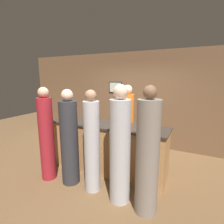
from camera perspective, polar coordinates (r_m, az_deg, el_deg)
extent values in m
plane|color=brown|center=(4.15, -1.49, -18.49)|extent=(14.00, 14.00, 0.00)
cube|color=brown|center=(5.36, 7.85, 4.10)|extent=(8.00, 0.06, 2.80)
cube|color=black|center=(5.55, 1.13, 8.07)|extent=(0.44, 0.02, 0.34)
cube|color=#B7C6B2|center=(5.54, 1.08, 8.06)|extent=(0.39, 0.00, 0.29)
cube|color=#B27F4C|center=(3.91, -1.53, -11.84)|extent=(2.53, 0.63, 1.04)
cube|color=#332D28|center=(3.74, -1.57, -4.21)|extent=(2.59, 0.69, 0.04)
cylinder|color=orange|center=(4.39, 4.91, -5.05)|extent=(0.32, 0.32, 1.66)
sphere|color=beige|center=(4.22, 5.13, 7.30)|extent=(0.23, 0.23, 0.23)
cylinder|color=#B2B2B7|center=(3.20, -6.58, -11.35)|extent=(0.29, 0.29, 1.66)
sphere|color=#A37556|center=(2.97, -6.99, 5.40)|extent=(0.20, 0.20, 0.20)
cylinder|color=gray|center=(2.72, 11.45, -14.66)|extent=(0.34, 0.34, 1.76)
sphere|color=brown|center=(2.46, 12.34, 6.32)|extent=(0.20, 0.20, 0.20)
cylinder|color=maroon|center=(3.77, -20.52, -8.35)|extent=(0.29, 0.29, 1.67)
sphere|color=tan|center=(3.58, -21.55, 5.99)|extent=(0.21, 0.21, 0.21)
cylinder|color=#2D2D33|center=(3.50, -13.72, -9.84)|extent=(0.34, 0.34, 1.63)
sphere|color=beige|center=(3.29, -14.47, 5.37)|extent=(0.22, 0.22, 0.22)
cylinder|color=#B2B2B7|center=(2.91, 2.61, -13.03)|extent=(0.34, 0.34, 1.73)
sphere|color=beige|center=(2.66, 2.79, 6.58)|extent=(0.23, 0.23, 0.23)
cylinder|color=black|center=(3.45, 10.71, -3.67)|extent=(0.07, 0.07, 0.20)
cylinder|color=black|center=(3.42, 10.79, -1.48)|extent=(0.03, 0.03, 0.07)
cylinder|color=black|center=(4.51, -14.07, -0.16)|extent=(0.07, 0.07, 0.22)
cylinder|color=black|center=(4.49, -14.16, 1.66)|extent=(0.03, 0.03, 0.07)
cylinder|color=silver|center=(3.68, -6.50, -4.21)|extent=(0.05, 0.05, 0.00)
cylinder|color=silver|center=(3.67, -6.51, -3.49)|extent=(0.01, 0.01, 0.09)
cone|color=silver|center=(3.65, -6.54, -2.28)|extent=(0.08, 0.08, 0.07)
cylinder|color=silver|center=(3.15, 14.61, -7.16)|extent=(0.05, 0.05, 0.00)
cylinder|color=silver|center=(3.14, 14.65, -6.43)|extent=(0.01, 0.01, 0.08)
cone|color=silver|center=(3.12, 14.72, -5.06)|extent=(0.08, 0.08, 0.08)
cylinder|color=silver|center=(3.55, -5.23, -4.73)|extent=(0.05, 0.05, 0.00)
cylinder|color=silver|center=(3.54, -5.25, -3.98)|extent=(0.01, 0.01, 0.09)
cone|color=silver|center=(3.52, -5.27, -2.69)|extent=(0.06, 0.06, 0.07)
cylinder|color=silver|center=(3.40, 0.14, -5.40)|extent=(0.05, 0.05, 0.00)
cylinder|color=silver|center=(3.39, 0.14, -4.57)|extent=(0.01, 0.01, 0.10)
cone|color=silver|center=(3.37, 0.14, -3.32)|extent=(0.08, 0.08, 0.06)
cylinder|color=silver|center=(3.36, 5.13, -5.69)|extent=(0.05, 0.05, 0.00)
cylinder|color=silver|center=(3.34, 5.15, -4.81)|extent=(0.01, 0.01, 0.10)
cone|color=silver|center=(3.32, 5.18, -3.32)|extent=(0.07, 0.07, 0.08)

